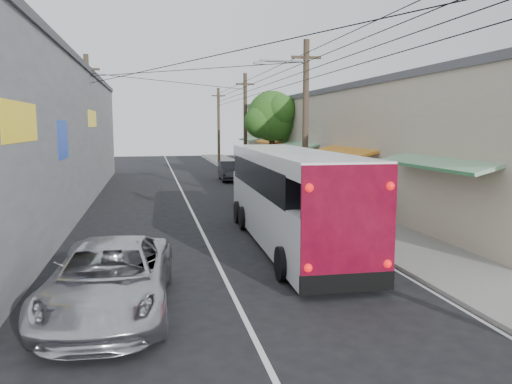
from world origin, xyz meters
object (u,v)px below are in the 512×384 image
Objects in this scene: parked_car_far at (230,171)px; pedestrian_near at (326,202)px; jeepney at (110,279)px; parked_car_mid at (257,181)px; parked_suv at (272,193)px; coach_bus at (289,196)px; pedestrian_far at (378,201)px.

pedestrian_near is (1.42, -17.06, 0.14)m from parked_car_far.
pedestrian_near is at bearing 51.24° from jeepney.
parked_car_far is at bearing -92.21° from pedestrian_near.
jeepney reaches higher than parked_car_mid.
parked_car_mid is 2.80× the size of pedestrian_near.
parked_suv is 1.49× the size of parked_car_mid.
coach_bus is 4.48m from pedestrian_near.
parked_suv reaches higher than parked_car_mid.
jeepney is 3.09× the size of pedestrian_far.
parked_suv is 4.17× the size of pedestrian_near.
parked_car_far is (-0.57, 7.04, 0.01)m from parked_car_mid.
jeepney is at bearing 40.42° from pedestrian_near.
pedestrian_near is at bearing -91.58° from parked_car_mid.
jeepney is 12.15m from pedestrian_near.
coach_bus is 2.04× the size of jeepney.
coach_bus reaches higher than parked_car_far.
jeepney is (-5.59, -5.41, -0.92)m from coach_bus.
coach_bus is 2.61× the size of parked_car_far.
parked_suv is at bearing 82.79° from coach_bus.
jeepney reaches higher than parked_car_far.
parked_car_mid is 2.29× the size of pedestrian_far.
pedestrian_far is at bearing 41.84° from jeepney.
parked_suv is 13.89m from parked_car_far.
jeepney is 1.28× the size of parked_car_far.
parked_car_mid is 11.38m from pedestrian_far.
pedestrian_near reaches higher than parked_car_mid.
pedestrian_far is at bearing 145.18° from pedestrian_near.
pedestrian_far is (10.15, 7.92, 0.25)m from jeepney.
parked_suv is 3.55m from pedestrian_near.
pedestrian_near is 2.18m from pedestrian_far.
parked_car_mid is (7.38, 18.95, -0.07)m from jeepney.
pedestrian_near is (1.60, -3.17, -0.03)m from parked_suv.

